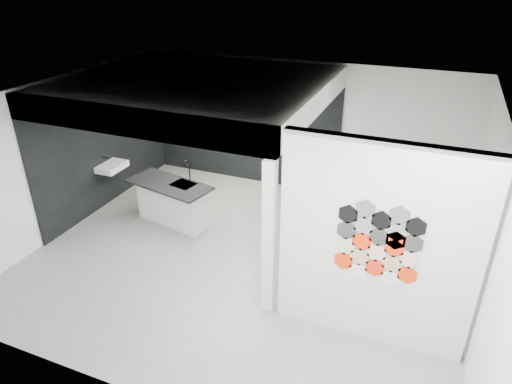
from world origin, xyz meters
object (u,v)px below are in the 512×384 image
object	(u,v)px
wall_basin	(112,167)
glass_bowl	(304,131)
kitchen_island	(174,202)
utensil_cup	(217,120)
partition_panel	(376,247)
bottle_dark	(223,119)
kettle	(300,130)
glass_vase	(304,131)
stockpot	(206,117)

from	to	relation	value
wall_basin	glass_bowl	bearing A→B (deg)	31.35
kitchen_island	utensil_cup	bearing A→B (deg)	105.84
partition_panel	bottle_dark	size ratio (longest dim) A/B	16.40
kettle	glass_vase	bearing A→B (deg)	18.53
bottle_dark	partition_panel	bearing A→B (deg)	-44.37
kitchen_island	glass_vase	bearing A→B (deg)	61.75
kettle	bottle_dark	bearing A→B (deg)	-161.47
kettle	glass_vase	distance (m)	0.10
glass_bowl	utensil_cup	xyz separation A→B (m)	(-2.04, 0.00, -0.00)
stockpot	bottle_dark	bearing A→B (deg)	0.00
wall_basin	kettle	size ratio (longest dim) A/B	3.49
partition_panel	wall_basin	distance (m)	5.78
glass_vase	stockpot	bearing A→B (deg)	180.00
wall_basin	glass_vase	bearing A→B (deg)	31.35
kettle	utensil_cup	bearing A→B (deg)	-161.47
kettle	glass_bowl	xyz separation A→B (m)	(0.10, 0.00, -0.02)
wall_basin	utensil_cup	bearing A→B (deg)	56.89
partition_panel	bottle_dark	bearing A→B (deg)	135.63
partition_panel	glass_bowl	bearing A→B (deg)	118.23
stockpot	utensil_cup	bearing A→B (deg)	0.00
stockpot	glass_bowl	bearing A→B (deg)	0.00
kitchen_island	partition_panel	bearing A→B (deg)	-10.54
wall_basin	kitchen_island	world-z (taller)	kitchen_island
stockpot	glass_bowl	xyz separation A→B (m)	(2.32, 0.00, -0.03)
partition_panel	kettle	world-z (taller)	partition_panel
kitchen_island	glass_bowl	bearing A→B (deg)	61.75
wall_basin	stockpot	bearing A→B (deg)	62.52
wall_basin	glass_bowl	distance (m)	4.00
partition_panel	bottle_dark	world-z (taller)	partition_panel
partition_panel	utensil_cup	xyz separation A→B (m)	(-4.12, 3.87, -0.03)
utensil_cup	glass_vase	bearing A→B (deg)	0.00
glass_vase	utensil_cup	world-z (taller)	glass_vase
stockpot	kettle	distance (m)	2.22
glass_vase	bottle_dark	distance (m)	1.88
stockpot	wall_basin	bearing A→B (deg)	-117.48
wall_basin	stockpot	xyz separation A→B (m)	(1.07, 2.07, 0.55)
bottle_dark	glass_bowl	bearing A→B (deg)	0.00
bottle_dark	utensil_cup	distance (m)	0.17
partition_panel	utensil_cup	size ratio (longest dim) A/B	28.91
partition_panel	glass_bowl	distance (m)	4.39
utensil_cup	partition_panel	bearing A→B (deg)	-43.18
glass_bowl	bottle_dark	size ratio (longest dim) A/B	0.87
kitchen_island	glass_vase	size ratio (longest dim) A/B	14.34
wall_basin	glass_vase	distance (m)	4.00
kitchen_island	stockpot	distance (m)	2.48
stockpot	glass_vase	size ratio (longest dim) A/B	1.72
wall_basin	utensil_cup	size ratio (longest dim) A/B	6.19
wall_basin	glass_vase	world-z (taller)	glass_vase
kettle	bottle_dark	world-z (taller)	bottle_dark
bottle_dark	kettle	bearing A→B (deg)	0.00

